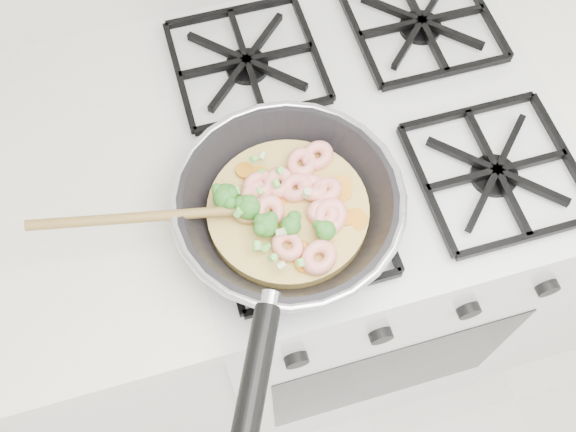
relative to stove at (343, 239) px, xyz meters
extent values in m
cube|color=silver|center=(0.00, 0.00, -0.01)|extent=(0.60, 0.60, 0.90)
cube|color=black|center=(0.00, -0.30, -0.01)|extent=(0.48, 0.00, 0.40)
cube|color=black|center=(0.00, 0.00, 0.45)|extent=(0.56, 0.56, 0.02)
torus|color=silver|center=(-0.17, -0.14, 0.52)|extent=(0.32, 0.32, 0.01)
cylinder|color=black|center=(-0.27, -0.36, 0.52)|extent=(0.11, 0.18, 0.03)
cylinder|color=tan|center=(-0.17, -0.14, 0.48)|extent=(0.22, 0.22, 0.02)
ellipsoid|color=olive|center=(-0.21, -0.14, 0.50)|extent=(0.06, 0.05, 0.02)
cylinder|color=olive|center=(-0.36, -0.12, 0.53)|extent=(0.27, 0.05, 0.06)
torus|color=#F8A893|center=(-0.19, -0.10, 0.50)|extent=(0.06, 0.06, 0.02)
torus|color=#F8A893|center=(-0.13, -0.13, 0.50)|extent=(0.06, 0.06, 0.03)
torus|color=#F8A893|center=(-0.15, -0.12, 0.50)|extent=(0.05, 0.05, 0.02)
torus|color=#F8A893|center=(-0.19, -0.15, 0.50)|extent=(0.07, 0.07, 0.03)
torus|color=#F8A893|center=(-0.12, -0.17, 0.50)|extent=(0.06, 0.06, 0.03)
torus|color=#F8A893|center=(-0.18, -0.20, 0.50)|extent=(0.06, 0.06, 0.02)
torus|color=#F8A893|center=(-0.10, -0.08, 0.50)|extent=(0.06, 0.06, 0.03)
torus|color=#F8A893|center=(-0.20, -0.12, 0.50)|extent=(0.07, 0.07, 0.02)
torus|color=#F8A893|center=(-0.11, -0.14, 0.50)|extent=(0.06, 0.06, 0.03)
torus|color=#F8A893|center=(-0.15, -0.23, 0.50)|extent=(0.07, 0.07, 0.02)
torus|color=#F8A893|center=(-0.13, -0.08, 0.50)|extent=(0.07, 0.07, 0.02)
torus|color=#F8A893|center=(-0.12, -0.17, 0.50)|extent=(0.08, 0.08, 0.03)
torus|color=#F8A893|center=(-0.17, -0.11, 0.50)|extent=(0.07, 0.07, 0.03)
ellipsoid|color=#3A832A|center=(-0.17, -0.18, 0.51)|extent=(0.04, 0.04, 0.03)
ellipsoid|color=#3A832A|center=(-0.20, -0.17, 0.51)|extent=(0.04, 0.04, 0.03)
ellipsoid|color=#3A832A|center=(-0.22, -0.14, 0.51)|extent=(0.04, 0.04, 0.03)
ellipsoid|color=#3A832A|center=(-0.24, -0.11, 0.51)|extent=(0.04, 0.04, 0.03)
ellipsoid|color=#3A832A|center=(-0.24, -0.11, 0.51)|extent=(0.04, 0.04, 0.03)
ellipsoid|color=#3A832A|center=(-0.13, -0.20, 0.51)|extent=(0.04, 0.04, 0.03)
cylinder|color=orange|center=(-0.19, -0.17, 0.50)|extent=(0.04, 0.04, 0.01)
cylinder|color=orange|center=(-0.17, -0.23, 0.50)|extent=(0.04, 0.04, 0.01)
cylinder|color=orange|center=(-0.21, -0.07, 0.50)|extent=(0.04, 0.04, 0.01)
cylinder|color=orange|center=(-0.08, -0.19, 0.50)|extent=(0.03, 0.04, 0.01)
cylinder|color=orange|center=(-0.16, -0.21, 0.50)|extent=(0.03, 0.03, 0.01)
cylinder|color=orange|center=(-0.17, -0.21, 0.50)|extent=(0.04, 0.04, 0.01)
cylinder|color=orange|center=(-0.10, -0.18, 0.50)|extent=(0.03, 0.03, 0.01)
cylinder|color=orange|center=(-0.24, -0.10, 0.50)|extent=(0.03, 0.03, 0.00)
cylinder|color=orange|center=(-0.18, -0.13, 0.50)|extent=(0.04, 0.04, 0.00)
cylinder|color=orange|center=(-0.19, -0.08, 0.50)|extent=(0.03, 0.03, 0.00)
cylinder|color=orange|center=(-0.09, -0.14, 0.50)|extent=(0.03, 0.03, 0.01)
cylinder|color=orange|center=(-0.08, -0.13, 0.50)|extent=(0.04, 0.04, 0.01)
cylinder|color=#6FCA50|center=(-0.21, -0.22, 0.52)|extent=(0.01, 0.01, 0.01)
cylinder|color=#6FCA50|center=(-0.18, -0.23, 0.52)|extent=(0.01, 0.01, 0.01)
cylinder|color=#BED797|center=(-0.17, -0.17, 0.51)|extent=(0.01, 0.01, 0.01)
cylinder|color=#6FCA50|center=(-0.23, -0.11, 0.51)|extent=(0.01, 0.01, 0.01)
cylinder|color=#6FCA50|center=(-0.20, -0.12, 0.51)|extent=(0.01, 0.01, 0.01)
cylinder|color=#6FCA50|center=(-0.16, -0.10, 0.52)|extent=(0.01, 0.01, 0.01)
cylinder|color=#6FCA50|center=(-0.22, -0.19, 0.52)|extent=(0.01, 0.01, 0.01)
cylinder|color=#BED797|center=(-0.17, -0.18, 0.51)|extent=(0.01, 0.01, 0.01)
cylinder|color=#6FCA50|center=(-0.13, -0.20, 0.51)|extent=(0.01, 0.01, 0.01)
cylinder|color=#6FCA50|center=(-0.17, -0.12, 0.52)|extent=(0.01, 0.01, 0.01)
cylinder|color=#BED797|center=(-0.18, -0.06, 0.51)|extent=(0.01, 0.01, 0.01)
cylinder|color=#BED797|center=(-0.20, -0.23, 0.51)|extent=(0.01, 0.01, 0.01)
cylinder|color=#6FCA50|center=(-0.17, -0.19, 0.51)|extent=(0.01, 0.01, 0.01)
cylinder|color=#BED797|center=(-0.19, -0.19, 0.52)|extent=(0.01, 0.01, 0.01)
cylinder|color=#6FCA50|center=(-0.23, -0.14, 0.52)|extent=(0.01, 0.01, 0.01)
cylinder|color=#6FCA50|center=(-0.19, -0.09, 0.51)|extent=(0.01, 0.01, 0.01)
cylinder|color=#BED797|center=(-0.14, -0.14, 0.52)|extent=(0.01, 0.01, 0.01)
cylinder|color=#6FCA50|center=(-0.21, -0.20, 0.51)|extent=(0.01, 0.01, 0.01)
cylinder|color=#6FCA50|center=(-0.19, -0.07, 0.52)|extent=(0.01, 0.01, 0.01)
camera|label=1|loc=(-0.28, -0.54, 1.28)|focal=41.05mm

